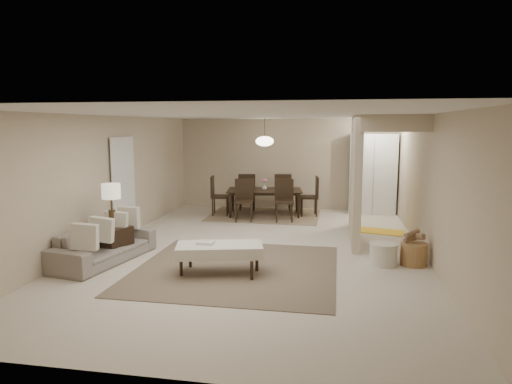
% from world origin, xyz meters
% --- Properties ---
extents(floor, '(9.00, 9.00, 0.00)m').
position_xyz_m(floor, '(0.00, 0.00, 0.00)').
color(floor, beige).
rests_on(floor, ground).
extents(ceiling, '(9.00, 9.00, 0.00)m').
position_xyz_m(ceiling, '(0.00, 0.00, 2.50)').
color(ceiling, white).
rests_on(ceiling, back_wall).
extents(back_wall, '(6.00, 0.00, 6.00)m').
position_xyz_m(back_wall, '(0.00, 4.50, 1.25)').
color(back_wall, '#C0AC91').
rests_on(back_wall, floor).
extents(left_wall, '(0.00, 9.00, 9.00)m').
position_xyz_m(left_wall, '(-3.00, 0.00, 1.25)').
color(left_wall, '#C0AC91').
rests_on(left_wall, floor).
extents(right_wall, '(0.00, 9.00, 9.00)m').
position_xyz_m(right_wall, '(3.00, 0.00, 1.25)').
color(right_wall, '#C0AC91').
rests_on(right_wall, floor).
extents(partition, '(0.15, 2.50, 2.50)m').
position_xyz_m(partition, '(1.80, 1.25, 1.25)').
color(partition, '#C0AC91').
rests_on(partition, floor).
extents(doorway, '(0.04, 0.90, 2.04)m').
position_xyz_m(doorway, '(-2.97, 0.60, 1.02)').
color(doorway, black).
rests_on(doorway, floor).
extents(pantry_cabinet, '(1.20, 0.55, 2.10)m').
position_xyz_m(pantry_cabinet, '(2.35, 4.15, 1.05)').
color(pantry_cabinet, silver).
rests_on(pantry_cabinet, floor).
extents(flush_light, '(0.44, 0.44, 0.05)m').
position_xyz_m(flush_light, '(2.30, 3.20, 2.46)').
color(flush_light, white).
rests_on(flush_light, ceiling).
extents(living_rug, '(3.20, 3.20, 0.01)m').
position_xyz_m(living_rug, '(-0.14, -1.20, 0.01)').
color(living_rug, brown).
rests_on(living_rug, floor).
extents(sofa, '(2.10, 1.11, 0.58)m').
position_xyz_m(sofa, '(-2.45, -1.20, 0.29)').
color(sofa, gray).
rests_on(sofa, floor).
extents(ottoman_bench, '(1.44, 0.91, 0.48)m').
position_xyz_m(ottoman_bench, '(-0.34, -1.50, 0.38)').
color(ottoman_bench, beige).
rests_on(ottoman_bench, living_rug).
extents(side_table, '(0.66, 0.66, 0.56)m').
position_xyz_m(side_table, '(-2.40, -0.98, 0.28)').
color(side_table, black).
rests_on(side_table, floor).
extents(table_lamp, '(0.32, 0.32, 0.76)m').
position_xyz_m(table_lamp, '(-2.40, -0.98, 1.12)').
color(table_lamp, '#4A361F').
rests_on(table_lamp, side_table).
extents(round_pouf, '(0.47, 0.47, 0.36)m').
position_xyz_m(round_pouf, '(2.22, -0.55, 0.18)').
color(round_pouf, beige).
rests_on(round_pouf, floor).
extents(wicker_basket, '(0.57, 0.57, 0.37)m').
position_xyz_m(wicker_basket, '(2.72, -0.47, 0.19)').
color(wicker_basket, olive).
rests_on(wicker_basket, floor).
extents(dining_rug, '(2.80, 2.10, 0.01)m').
position_xyz_m(dining_rug, '(-0.41, 3.31, 0.01)').
color(dining_rug, '#7B6B4C').
rests_on(dining_rug, floor).
extents(dining_table, '(2.04, 1.33, 0.67)m').
position_xyz_m(dining_table, '(-0.41, 3.31, 0.34)').
color(dining_table, black).
rests_on(dining_table, dining_rug).
extents(dining_chairs, '(2.78, 2.17, 1.02)m').
position_xyz_m(dining_chairs, '(-0.41, 3.31, 0.51)').
color(dining_chairs, black).
rests_on(dining_chairs, dining_rug).
extents(vase, '(0.14, 0.14, 0.13)m').
position_xyz_m(vase, '(-0.41, 3.31, 0.74)').
color(vase, white).
rests_on(vase, dining_table).
extents(yellow_mat, '(1.11, 0.84, 0.01)m').
position_xyz_m(yellow_mat, '(2.39, 1.94, 0.01)').
color(yellow_mat, yellow).
rests_on(yellow_mat, floor).
extents(pendant_light, '(0.46, 0.46, 0.71)m').
position_xyz_m(pendant_light, '(-0.41, 3.31, 1.92)').
color(pendant_light, '#4A361F').
rests_on(pendant_light, ceiling).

